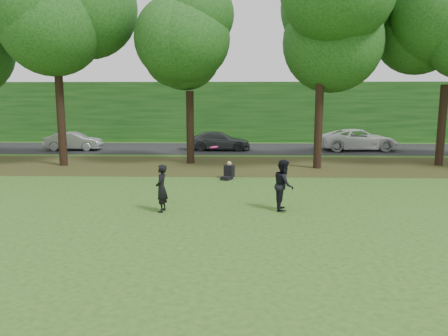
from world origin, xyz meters
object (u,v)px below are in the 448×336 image
Objects in this scene: player_left at (161,188)px; frisbee at (214,147)px; seated_person at (228,172)px; player_right at (284,185)px.

player_left is 2.23m from frisbee.
seated_person is (0.38, 5.59, -1.84)m from frisbee.
player_left is 6.30m from seated_person.
player_left is at bearing -85.23° from seated_person.
player_left is at bearing 99.90° from player_right.
player_right is at bearing 101.02° from player_left.
player_left is 1.91× the size of seated_person.
frisbee is at bearing 96.03° from player_right.
seated_person is (2.12, 5.91, -0.49)m from player_left.
frisbee reaches higher than player_right.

